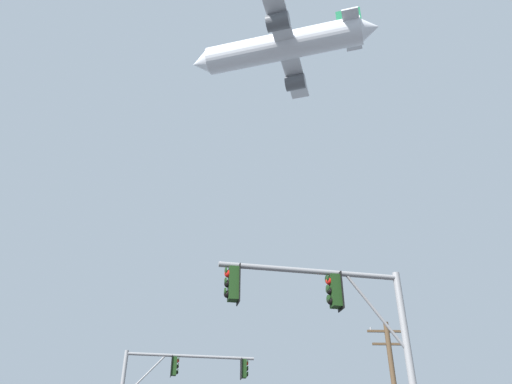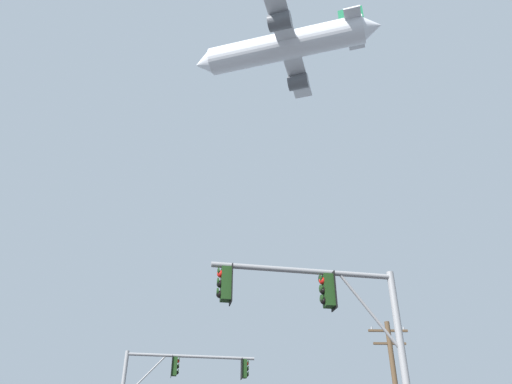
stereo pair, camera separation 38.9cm
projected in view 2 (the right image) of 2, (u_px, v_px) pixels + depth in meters
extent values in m
cylinder|color=gray|center=(304.00, 271.00, 13.31)|extent=(5.09, 0.97, 0.15)
cylinder|color=gray|center=(369.00, 311.00, 13.09)|extent=(1.60, 0.34, 2.09)
cube|color=#193814|center=(226.00, 284.00, 12.69)|extent=(0.31, 0.36, 0.90)
cylinder|color=#193814|center=(226.00, 266.00, 12.95)|extent=(0.05, 0.05, 0.12)
cube|color=black|center=(231.00, 284.00, 12.71)|extent=(0.10, 0.46, 1.04)
sphere|color=red|center=(221.00, 274.00, 12.80)|extent=(0.20, 0.20, 0.20)
cylinder|color=#193814|center=(218.00, 272.00, 12.82)|extent=(0.07, 0.21, 0.21)
sphere|color=black|center=(220.00, 284.00, 12.66)|extent=(0.20, 0.20, 0.20)
cylinder|color=#193814|center=(218.00, 282.00, 12.68)|extent=(0.07, 0.21, 0.21)
sphere|color=black|center=(220.00, 294.00, 12.52)|extent=(0.20, 0.20, 0.20)
cylinder|color=#193814|center=(218.00, 292.00, 12.54)|extent=(0.07, 0.21, 0.21)
cube|color=#193814|center=(328.00, 291.00, 13.15)|extent=(0.31, 0.36, 0.90)
cylinder|color=#193814|center=(327.00, 273.00, 13.41)|extent=(0.05, 0.05, 0.12)
cube|color=black|center=(333.00, 291.00, 13.18)|extent=(0.10, 0.46, 1.04)
sphere|color=red|center=(322.00, 281.00, 13.27)|extent=(0.20, 0.20, 0.20)
cylinder|color=#193814|center=(320.00, 279.00, 13.29)|extent=(0.07, 0.21, 0.21)
sphere|color=black|center=(323.00, 291.00, 13.13)|extent=(0.20, 0.20, 0.20)
cylinder|color=#193814|center=(321.00, 289.00, 13.14)|extent=(0.07, 0.21, 0.21)
sphere|color=black|center=(324.00, 301.00, 12.98)|extent=(0.20, 0.20, 0.20)
cylinder|color=#193814|center=(321.00, 299.00, 13.00)|extent=(0.07, 0.21, 0.21)
cylinder|color=gray|center=(192.00, 356.00, 24.81)|extent=(6.47, 1.16, 0.15)
cylinder|color=gray|center=(144.00, 377.00, 23.89)|extent=(2.00, 0.39, 2.22)
cube|color=#193814|center=(244.00, 369.00, 24.98)|extent=(0.31, 0.36, 0.90)
cylinder|color=#193814|center=(244.00, 359.00, 25.24)|extent=(0.05, 0.05, 0.12)
cube|color=black|center=(241.00, 369.00, 24.96)|extent=(0.09, 0.46, 1.04)
sphere|color=red|center=(247.00, 364.00, 25.14)|extent=(0.20, 0.20, 0.20)
cylinder|color=#193814|center=(248.00, 362.00, 25.18)|extent=(0.07, 0.21, 0.21)
sphere|color=black|center=(247.00, 369.00, 25.00)|extent=(0.20, 0.20, 0.20)
cylinder|color=#193814|center=(248.00, 368.00, 25.04)|extent=(0.07, 0.21, 0.21)
sphere|color=black|center=(247.00, 375.00, 24.85)|extent=(0.20, 0.20, 0.20)
cylinder|color=#193814|center=(248.00, 374.00, 24.90)|extent=(0.07, 0.21, 0.21)
cube|color=#193814|center=(174.00, 366.00, 24.41)|extent=(0.31, 0.36, 0.90)
cylinder|color=#193814|center=(175.00, 356.00, 24.66)|extent=(0.05, 0.05, 0.12)
cube|color=black|center=(172.00, 366.00, 24.38)|extent=(0.09, 0.46, 1.04)
sphere|color=red|center=(178.00, 361.00, 24.57)|extent=(0.20, 0.20, 0.20)
cylinder|color=#193814|center=(179.00, 360.00, 24.61)|extent=(0.07, 0.21, 0.21)
sphere|color=black|center=(177.00, 367.00, 24.42)|extent=(0.20, 0.20, 0.20)
cylinder|color=#193814|center=(179.00, 366.00, 24.47)|extent=(0.07, 0.21, 0.21)
sphere|color=black|center=(177.00, 373.00, 24.28)|extent=(0.20, 0.20, 0.20)
cylinder|color=#193814|center=(178.00, 371.00, 24.32)|extent=(0.07, 0.21, 0.21)
cube|color=brown|center=(388.00, 331.00, 26.77)|extent=(2.20, 0.12, 0.12)
cube|color=brown|center=(390.00, 344.00, 26.41)|extent=(1.80, 0.12, 0.12)
cylinder|color=gray|center=(372.00, 328.00, 26.80)|extent=(0.10, 0.10, 0.18)
cylinder|color=gray|center=(404.00, 329.00, 26.85)|extent=(0.10, 0.10, 0.18)
cylinder|color=white|center=(285.00, 46.00, 60.01)|extent=(19.52, 9.24, 3.45)
cone|color=white|center=(204.00, 64.00, 62.59)|extent=(3.26, 3.85, 3.28)
cone|color=white|center=(372.00, 27.00, 57.45)|extent=(2.95, 3.45, 2.93)
cube|color=silver|center=(289.00, 48.00, 59.62)|extent=(7.88, 18.16, 0.39)
cylinder|color=#595B60|center=(280.00, 21.00, 54.84)|extent=(3.06, 2.64, 1.94)
cylinder|color=#595B60|center=(298.00, 82.00, 63.35)|extent=(3.06, 2.64, 1.94)
cube|color=#0C5933|center=(351.00, 20.00, 58.97)|extent=(2.95, 1.17, 4.10)
cube|color=silver|center=(354.00, 29.00, 58.10)|extent=(3.83, 6.75, 0.22)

